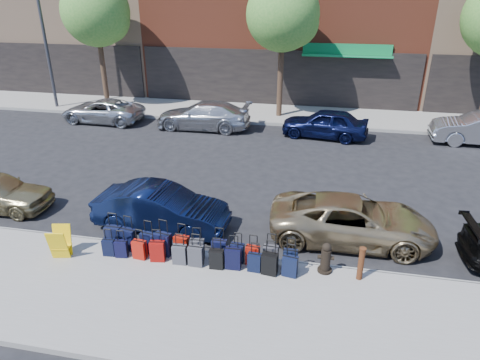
% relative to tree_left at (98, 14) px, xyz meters
% --- Properties ---
extents(ground, '(120.00, 120.00, 0.00)m').
position_rel_tree_left_xyz_m(ground, '(9.86, -9.50, -5.41)').
color(ground, black).
rests_on(ground, ground).
extents(sidewalk_near, '(60.00, 4.00, 0.15)m').
position_rel_tree_left_xyz_m(sidewalk_near, '(9.86, -16.00, -5.34)').
color(sidewalk_near, gray).
rests_on(sidewalk_near, ground).
extents(sidewalk_far, '(60.00, 4.00, 0.15)m').
position_rel_tree_left_xyz_m(sidewalk_far, '(9.86, 0.50, -5.34)').
color(sidewalk_far, gray).
rests_on(sidewalk_far, ground).
extents(curb_near, '(60.00, 0.08, 0.15)m').
position_rel_tree_left_xyz_m(curb_near, '(9.86, -13.98, -5.34)').
color(curb_near, gray).
rests_on(curb_near, ground).
extents(curb_far, '(60.00, 0.08, 0.15)m').
position_rel_tree_left_xyz_m(curb_far, '(9.86, -1.52, -5.34)').
color(curb_far, gray).
rests_on(curb_far, ground).
extents(tree_left, '(3.80, 3.80, 7.27)m').
position_rel_tree_left_xyz_m(tree_left, '(0.00, 0.00, 0.00)').
color(tree_left, black).
rests_on(tree_left, sidewalk_far).
extents(tree_center, '(3.80, 3.80, 7.27)m').
position_rel_tree_left_xyz_m(tree_center, '(10.50, 0.00, 0.00)').
color(tree_center, black).
rests_on(tree_center, sidewalk_far).
extents(streetlight, '(2.59, 0.18, 8.00)m').
position_rel_tree_left_xyz_m(streetlight, '(-2.94, -0.70, -0.75)').
color(streetlight, '#333338').
rests_on(streetlight, sidewalk_far).
extents(suitcase_front_0, '(0.44, 0.25, 1.06)m').
position_rel_tree_left_xyz_m(suitcase_front_0, '(7.38, -14.28, -4.93)').
color(suitcase_front_0, black).
rests_on(suitcase_front_0, sidewalk_near).
extents(suitcase_front_1, '(0.46, 0.30, 1.02)m').
position_rel_tree_left_xyz_m(suitcase_front_1, '(7.82, -14.30, -4.94)').
color(suitcase_front_1, black).
rests_on(suitcase_front_1, sidewalk_near).
extents(suitcase_front_2, '(0.43, 0.28, 0.96)m').
position_rel_tree_left_xyz_m(suitcase_front_2, '(8.42, -14.33, -4.96)').
color(suitcase_front_2, black).
rests_on(suitcase_front_2, sidewalk_near).
extents(suitcase_front_3, '(0.47, 0.31, 1.05)m').
position_rel_tree_left_xyz_m(suitcase_front_3, '(8.86, -14.34, -4.93)').
color(suitcase_front_3, black).
rests_on(suitcase_front_3, sidewalk_near).
extents(suitcase_front_4, '(0.42, 0.27, 0.96)m').
position_rel_tree_left_xyz_m(suitcase_front_4, '(9.36, -14.29, -4.96)').
color(suitcase_front_4, maroon).
rests_on(suitcase_front_4, sidewalk_near).
extents(suitcase_front_5, '(0.40, 0.25, 0.93)m').
position_rel_tree_left_xyz_m(suitcase_front_5, '(9.81, -14.35, -4.97)').
color(suitcase_front_5, '#39393E').
rests_on(suitcase_front_5, sidewalk_near).
extents(suitcase_front_6, '(0.39, 0.22, 0.95)m').
position_rel_tree_left_xyz_m(suitcase_front_6, '(10.41, -14.27, -4.97)').
color(suitcase_front_6, black).
rests_on(suitcase_front_6, sidewalk_near).
extents(suitcase_front_7, '(0.37, 0.22, 0.86)m').
position_rel_tree_left_xyz_m(suitcase_front_7, '(10.90, -14.27, -4.99)').
color(suitcase_front_7, black).
rests_on(suitcase_front_7, sidewalk_near).
extents(suitcase_front_8, '(0.38, 0.23, 0.86)m').
position_rel_tree_left_xyz_m(suitcase_front_8, '(11.32, -14.31, -4.99)').
color(suitcase_front_8, maroon).
rests_on(suitcase_front_8, sidewalk_near).
extents(suitcase_front_9, '(0.40, 0.23, 0.94)m').
position_rel_tree_left_xyz_m(suitcase_front_9, '(11.79, -14.28, -4.97)').
color(suitcase_front_9, '#343438').
rests_on(suitcase_front_9, sidewalk_near).
extents(suitcase_front_10, '(0.37, 0.21, 0.88)m').
position_rel_tree_left_xyz_m(suitcase_front_10, '(12.31, -14.31, -4.98)').
color(suitcase_front_10, black).
rests_on(suitcase_front_10, sidewalk_near).
extents(suitcase_back_0, '(0.34, 0.22, 0.79)m').
position_rel_tree_left_xyz_m(suitcase_back_0, '(7.42, -14.67, -5.02)').
color(suitcase_back_0, black).
rests_on(suitcase_back_0, sidewalk_near).
extents(suitcase_back_1, '(0.35, 0.23, 0.79)m').
position_rel_tree_left_xyz_m(suitcase_back_1, '(7.78, -14.67, -5.02)').
color(suitcase_back_1, black).
rests_on(suitcase_back_1, sidewalk_near).
extents(suitcase_back_2, '(0.38, 0.25, 0.86)m').
position_rel_tree_left_xyz_m(suitcase_back_2, '(8.29, -14.64, -4.99)').
color(suitcase_back_2, '#A0150A').
rests_on(suitcase_back_2, sidewalk_near).
extents(suitcase_back_3, '(0.42, 0.28, 0.92)m').
position_rel_tree_left_xyz_m(suitcase_back_3, '(8.81, -14.64, -4.97)').
color(suitcase_back_3, maroon).
rests_on(suitcase_back_3, sidewalk_near).
extents(suitcase_back_4, '(0.37, 0.23, 0.87)m').
position_rel_tree_left_xyz_m(suitcase_back_4, '(9.43, -14.65, -4.99)').
color(suitcase_back_4, '#3E3E43').
rests_on(suitcase_back_4, sidewalk_near).
extents(suitcase_back_5, '(0.39, 0.23, 0.92)m').
position_rel_tree_left_xyz_m(suitcase_back_5, '(9.87, -14.65, -4.98)').
color(suitcase_back_5, '#37383C').
rests_on(suitcase_back_5, sidewalk_near).
extents(suitcase_back_6, '(0.37, 0.22, 0.87)m').
position_rel_tree_left_xyz_m(suitcase_back_6, '(10.43, -14.66, -4.99)').
color(suitcase_back_6, black).
rests_on(suitcase_back_6, sidewalk_near).
extents(suitcase_back_7, '(0.41, 0.25, 0.95)m').
position_rel_tree_left_xyz_m(suitcase_back_7, '(10.86, -14.58, -4.97)').
color(suitcase_back_7, black).
rests_on(suitcase_back_7, sidewalk_near).
extents(suitcase_back_8, '(0.35, 0.22, 0.82)m').
position_rel_tree_left_xyz_m(suitcase_back_8, '(11.42, -14.59, -5.01)').
color(suitcase_back_8, black).
rests_on(suitcase_back_8, sidewalk_near).
extents(suitcase_back_9, '(0.43, 0.28, 0.95)m').
position_rel_tree_left_xyz_m(suitcase_back_9, '(11.82, -14.63, -4.97)').
color(suitcase_back_9, black).
rests_on(suitcase_back_9, sidewalk_near).
extents(suitcase_back_10, '(0.41, 0.28, 0.90)m').
position_rel_tree_left_xyz_m(suitcase_back_10, '(12.33, -14.61, -4.98)').
color(suitcase_back_10, black).
rests_on(suitcase_back_10, sidewalk_near).
extents(fire_hydrant, '(0.42, 0.38, 0.84)m').
position_rel_tree_left_xyz_m(fire_hydrant, '(13.20, -14.25, -4.88)').
color(fire_hydrant, black).
rests_on(fire_hydrant, sidewalk_near).
extents(bollard, '(0.17, 0.17, 0.90)m').
position_rel_tree_left_xyz_m(bollard, '(14.06, -14.40, -4.80)').
color(bollard, '#38190C').
rests_on(bollard, sidewalk_near).
extents(display_rack, '(0.59, 0.62, 0.87)m').
position_rel_tree_left_xyz_m(display_rack, '(6.19, -14.99, -4.83)').
color(display_rack, yellow).
rests_on(display_rack, sidewalk_near).
extents(car_near_1, '(4.17, 1.64, 1.35)m').
position_rel_tree_left_xyz_m(car_near_1, '(8.22, -12.78, -4.74)').
color(car_near_1, '#0C1535').
rests_on(car_near_1, ground).
extents(car_near_2, '(4.78, 2.26, 1.32)m').
position_rel_tree_left_xyz_m(car_near_2, '(13.91, -12.31, -4.75)').
color(car_near_2, tan).
rests_on(car_near_2, ground).
extents(car_far_0, '(4.55, 2.23, 1.24)m').
position_rel_tree_left_xyz_m(car_far_0, '(0.95, -2.66, -4.79)').
color(car_far_0, silver).
rests_on(car_far_0, ground).
extents(car_far_1, '(4.90, 1.99, 1.42)m').
position_rel_tree_left_xyz_m(car_far_1, '(6.71, -2.76, -4.70)').
color(car_far_1, silver).
rests_on(car_far_1, ground).
extents(car_far_2, '(4.34, 2.21, 1.42)m').
position_rel_tree_left_xyz_m(car_far_2, '(12.95, -2.95, -4.70)').
color(car_far_2, '#0B1033').
rests_on(car_far_2, ground).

